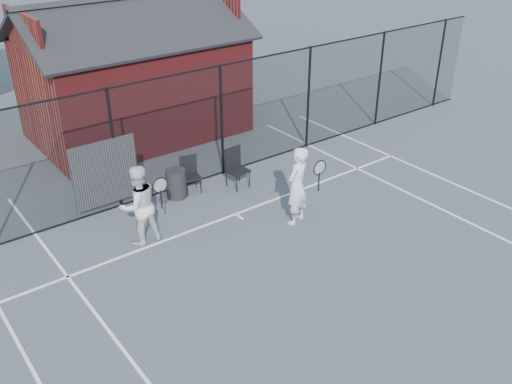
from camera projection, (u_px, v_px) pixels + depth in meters
ground at (322, 275)px, 11.45m from camera, size 80.00×80.00×0.00m
court_lines at (370, 309)px, 10.52m from camera, size 11.02×18.00×0.01m
fence at (178, 135)px, 14.12m from camera, size 22.04×3.00×3.00m
clubhouse at (134, 83)px, 17.28m from camera, size 6.50×4.36×4.19m
player_front at (297, 186)px, 12.83m from camera, size 0.89×0.72×1.87m
player_back at (139, 205)px, 12.11m from camera, size 0.99×0.73×1.82m
chair_left at (191, 176)px, 14.35m from camera, size 0.52×0.54×0.91m
chair_right at (238, 169)px, 14.54m from camera, size 0.53×0.55×1.03m
waste_bin at (176, 183)px, 14.15m from camera, size 0.61×0.61×0.74m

